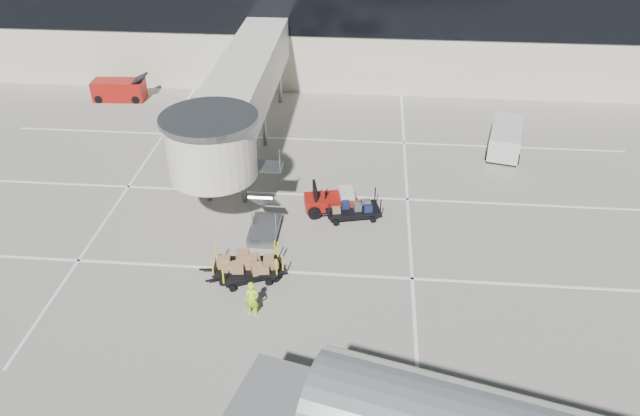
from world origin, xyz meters
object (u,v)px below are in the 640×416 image
at_px(baggage_tug, 330,201).
at_px(suitcase_cart, 353,210).
at_px(box_cart_near, 245,266).
at_px(minivan, 506,136).
at_px(belt_loader, 120,90).
at_px(box_cart_far, 249,269).
at_px(ground_worker, 252,299).

relative_size(baggage_tug, suitcase_cart, 0.79).
xyz_separation_m(suitcase_cart, box_cart_near, (-4.75, -5.37, 0.11)).
distance_m(suitcase_cart, minivan, 12.68).
xyz_separation_m(box_cart_near, belt_loader, (-13.25, 19.93, 0.16)).
height_order(suitcase_cart, minivan, minivan).
height_order(baggage_tug, box_cart_near, baggage_tug).
height_order(minivan, belt_loader, belt_loader).
height_order(baggage_tug, box_cart_far, baggage_tug).
height_order(ground_worker, minivan, minivan).
xyz_separation_m(baggage_tug, box_cart_near, (-3.50, -5.95, -0.04)).
bearing_deg(box_cart_far, belt_loader, 99.34).
height_order(box_cart_near, ground_worker, ground_worker).
xyz_separation_m(suitcase_cart, belt_loader, (-18.00, 14.56, 0.27)).
height_order(box_cart_near, box_cart_far, box_cart_near).
distance_m(suitcase_cart, box_cart_far, 7.16).
distance_m(minivan, belt_loader, 27.93).
bearing_deg(baggage_tug, minivan, 25.12).
xyz_separation_m(ground_worker, belt_loader, (-14.05, 22.50, -0.11)).
bearing_deg(box_cart_far, minivan, 21.10).
height_order(suitcase_cart, box_cart_far, box_cart_far).
bearing_deg(box_cart_near, ground_worker, -78.49).
relative_size(suitcase_cart, minivan, 0.74).
distance_m(suitcase_cart, ground_worker, 8.87).
relative_size(baggage_tug, belt_loader, 0.68).
xyz_separation_m(box_cart_far, belt_loader, (-13.44, 20.08, 0.20)).
xyz_separation_m(box_cart_near, box_cart_far, (0.19, -0.15, -0.04)).
height_order(box_cart_far, belt_loader, belt_loader).
bearing_deg(box_cart_far, ground_worker, -100.38).
bearing_deg(belt_loader, minivan, -15.41).
xyz_separation_m(suitcase_cart, box_cart_far, (-4.56, -5.52, 0.07)).
distance_m(suitcase_cart, belt_loader, 23.15).
bearing_deg(ground_worker, suitcase_cart, 71.41).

